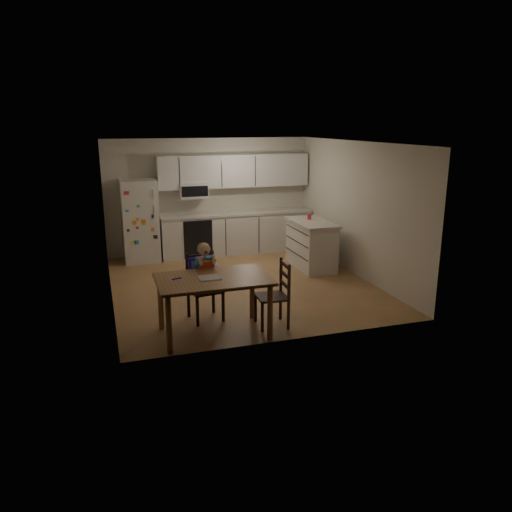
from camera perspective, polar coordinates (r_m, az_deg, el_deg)
The scene contains 10 objects.
room at distance 9.18m, azimuth -2.61°, elevation 5.13°, with size 4.52×5.01×2.51m.
refrigerator at distance 10.62m, azimuth -13.11°, elevation 3.93°, with size 0.72×0.70×1.70m, color silver.
kitchen_run at distance 11.05m, azimuth -2.48°, elevation 4.88°, with size 3.37×0.62×2.15m.
kitchen_island at distance 9.97m, azimuth 6.33°, elevation 1.31°, with size 0.67×1.28×0.94m.
red_cup at distance 10.05m, azimuth 6.11°, elevation 4.46°, with size 0.08×0.08×0.10m, color red.
dining_table at distance 6.75m, azimuth -4.89°, elevation -3.38°, with size 1.52×0.97×0.81m.
napkin at distance 6.70m, azimuth -5.36°, elevation -2.49°, with size 0.28×0.25×0.01m, color silver.
toddler_spoon at distance 6.72m, azimuth -9.15°, elevation -2.56°, with size 0.02×0.02×0.12m, color #3627BC.
chair_booster at distance 7.31m, azimuth -6.01°, elevation -1.95°, with size 0.50×0.50×1.16m.
chair_side at distance 7.09m, azimuth 2.56°, elevation -3.85°, with size 0.44×0.44×0.95m.
Camera 1 is at (-2.36, -8.25, 2.84)m, focal length 35.00 mm.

